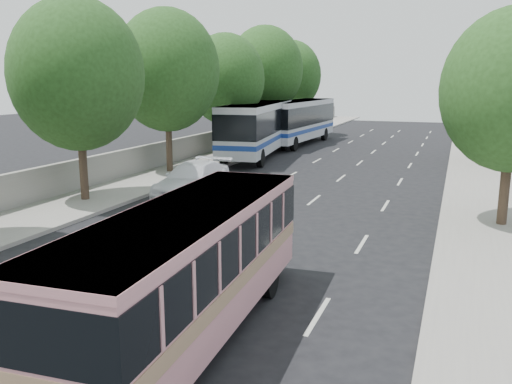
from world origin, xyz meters
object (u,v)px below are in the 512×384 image
at_px(pink_bus, 189,259).
at_px(tour_coach_front, 258,125).
at_px(pink_taxi, 242,193).
at_px(white_pickup, 193,180).
at_px(tour_coach_rear, 299,118).

height_order(pink_bus, tour_coach_front, tour_coach_front).
relative_size(pink_taxi, tour_coach_front, 0.30).
xyz_separation_m(pink_bus, tour_coach_front, (-8.23, 26.29, 0.51)).
bearing_deg(white_pickup, tour_coach_rear, 91.08).
bearing_deg(white_pickup, pink_bus, -65.34).
distance_m(pink_bus, tour_coach_rear, 35.46).
bearing_deg(pink_taxi, tour_coach_front, 111.92).
relative_size(white_pickup, tour_coach_front, 0.43).
bearing_deg(pink_bus, tour_coach_rear, 99.69).
bearing_deg(white_pickup, pink_taxi, -26.12).
distance_m(pink_taxi, tour_coach_front, 15.74).
bearing_deg(tour_coach_front, pink_taxi, -79.57).
bearing_deg(pink_bus, white_pickup, 114.00).
distance_m(pink_bus, white_pickup, 14.31).
height_order(pink_taxi, tour_coach_front, tour_coach_front).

